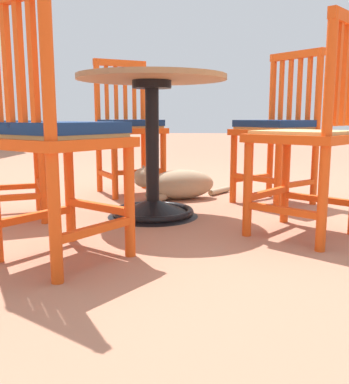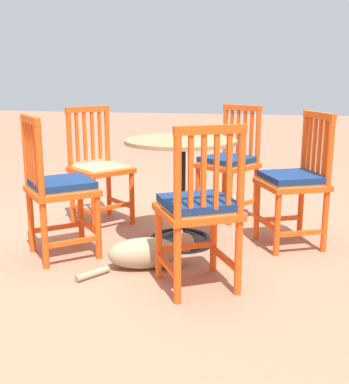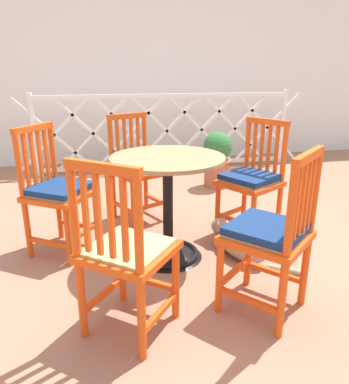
{
  "view_description": "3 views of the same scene",
  "coord_description": "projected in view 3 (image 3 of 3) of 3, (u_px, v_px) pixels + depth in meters",
  "views": [
    {
      "loc": [
        -2.39,
        -0.06,
        0.52
      ],
      "look_at": [
        -0.09,
        0.07,
        0.12
      ],
      "focal_mm": 40.59,
      "sensor_mm": 36.0,
      "label": 1
    },
    {
      "loc": [
        3.05,
        0.8,
        1.14
      ],
      "look_at": [
        -0.19,
        0.13,
        0.35
      ],
      "focal_mm": 45.51,
      "sensor_mm": 36.0,
      "label": 2
    },
    {
      "loc": [
        -0.6,
        -2.13,
        1.27
      ],
      "look_at": [
        -0.07,
        0.32,
        0.43
      ],
      "focal_mm": 34.49,
      "sensor_mm": 36.0,
      "label": 3
    }
  ],
  "objects": [
    {
      "name": "tabby_cat",
      "position": [
        238.0,
        243.0,
        2.62
      ],
      "size": [
        0.47,
        0.64,
        0.23
      ],
      "color": "#9E896B",
      "rests_on": "ground_plane"
    },
    {
      "name": "lattice_fence_panel",
      "position": [
        167.0,
        131.0,
        4.81
      ],
      "size": [
        3.74,
        0.06,
        1.01
      ],
      "color": "white",
      "rests_on": "ground_plane"
    },
    {
      "name": "orange_chair_facing_out",
      "position": [
        138.0,
        170.0,
        3.18
      ],
      "size": [
        0.53,
        0.53,
        0.91
      ],
      "color": "#E04C14",
      "rests_on": "ground_plane"
    },
    {
      "name": "building_wall_backdrop",
      "position": [
        134.0,
        59.0,
        5.07
      ],
      "size": [
        10.0,
        0.2,
        2.8
      ],
      "primitive_type": "cube",
      "color": "white",
      "rests_on": "ground_plane"
    },
    {
      "name": "terracotta_planter",
      "position": [
        217.0,
        158.0,
        4.11
      ],
      "size": [
        0.32,
        0.32,
        0.62
      ],
      "color": "#B25B3D",
      "rests_on": "ground_plane"
    },
    {
      "name": "ground_plane",
      "position": [
        194.0,
        266.0,
        2.5
      ],
      "size": [
        24.0,
        24.0,
        0.0
      ],
      "primitive_type": "plane",
      "color": "#A36B51"
    },
    {
      "name": "orange_chair_by_planter",
      "position": [
        125.0,
        253.0,
        1.76
      ],
      "size": [
        0.56,
        0.56,
        0.91
      ],
      "color": "#E04C14",
      "rests_on": "ground_plane"
    },
    {
      "name": "orange_chair_tucked_in",
      "position": [
        58.0,
        193.0,
        2.59
      ],
      "size": [
        0.55,
        0.55,
        0.91
      ],
      "color": "#E04C14",
      "rests_on": "ground_plane"
    },
    {
      "name": "orange_chair_at_corner",
      "position": [
        270.0,
        236.0,
        1.92
      ],
      "size": [
        0.56,
        0.56,
        0.91
      ],
      "color": "#E04C14",
      "rests_on": "ground_plane"
    },
    {
      "name": "orange_chair_near_fence",
      "position": [
        252.0,
        181.0,
        2.86
      ],
      "size": [
        0.55,
        0.55,
        0.91
      ],
      "color": "#E04C14",
      "rests_on": "ground_plane"
    },
    {
      "name": "cafe_table",
      "position": [
        168.0,
        219.0,
        2.55
      ],
      "size": [
        0.76,
        0.76,
        0.73
      ],
      "color": "black",
      "rests_on": "ground_plane"
    }
  ]
}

